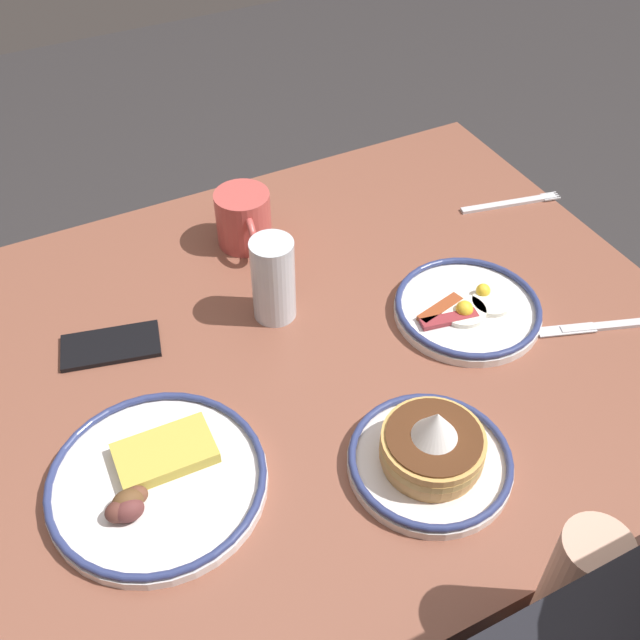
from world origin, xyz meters
name	(u,v)px	position (x,y,z in m)	size (l,w,h in m)	color
ground_plane	(315,582)	(0.00, 0.00, 0.00)	(6.00, 6.00, 0.00)	#2F2C2D
dining_table	(314,391)	(0.00, 0.00, 0.65)	(1.13, 0.91, 0.75)	brown
plate_near_main	(467,308)	(-0.24, 0.04, 0.76)	(0.23, 0.23, 0.04)	white
plate_center_pancakes	(156,480)	(0.28, 0.13, 0.76)	(0.28, 0.28, 0.04)	white
plate_far_companion	(431,453)	(-0.04, 0.26, 0.78)	(0.21, 0.21, 0.11)	silver
coffee_mug	(244,219)	(-0.01, -0.28, 0.80)	(0.09, 0.13, 0.10)	#BF4C47
drinking_glass	(274,283)	(0.02, -0.09, 0.81)	(0.07, 0.07, 0.14)	silver
cell_phone	(111,346)	(0.27, -0.13, 0.75)	(0.14, 0.07, 0.01)	black
fork_near	(511,203)	(-0.49, -0.16, 0.75)	(0.19, 0.06, 0.01)	silver
butter_knife	(606,326)	(-0.42, 0.16, 0.75)	(0.21, 0.09, 0.01)	silver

